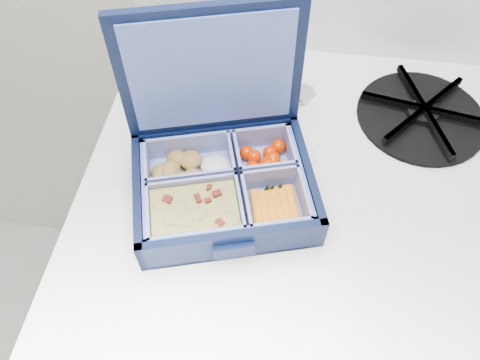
% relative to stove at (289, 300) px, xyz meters
% --- Properties ---
extents(stove, '(0.58, 0.58, 0.87)m').
position_rel_stove_xyz_m(stove, '(0.00, 0.00, 0.00)').
color(stove, white).
rests_on(stove, floor).
extents(bento_box, '(0.24, 0.21, 0.05)m').
position_rel_stove_xyz_m(bento_box, '(-0.11, -0.06, 0.46)').
color(bento_box, black).
rests_on(bento_box, stove).
extents(burner_grate, '(0.20, 0.20, 0.03)m').
position_rel_stove_xyz_m(burner_grate, '(0.14, 0.11, 0.45)').
color(burner_grate, black).
rests_on(burner_grate, stove).
extents(burner_grate_rear, '(0.22, 0.22, 0.02)m').
position_rel_stove_xyz_m(burner_grate_rear, '(-0.20, 0.18, 0.45)').
color(burner_grate_rear, black).
rests_on(burner_grate_rear, stove).
extents(fork, '(0.11, 0.16, 0.01)m').
position_rel_stove_xyz_m(fork, '(-0.07, 0.06, 0.44)').
color(fork, '#BABABA').
rests_on(fork, stove).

